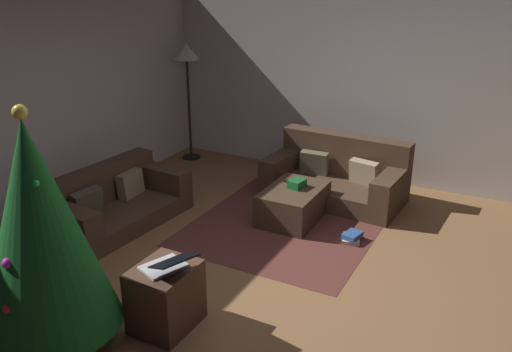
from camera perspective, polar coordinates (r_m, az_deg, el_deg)
ground_plane at (r=4.93m, az=2.06°, el=-11.86°), size 6.40×6.40×0.00m
rear_partition at (r=6.33m, az=-24.47°, el=6.58°), size 6.40×0.12×2.60m
corner_partition at (r=7.24m, az=13.27°, el=9.52°), size 0.12×6.40×2.60m
couch_left at (r=6.22m, az=-15.44°, el=-2.79°), size 1.71×0.97×0.63m
couch_right at (r=6.76m, az=8.84°, el=0.02°), size 1.01×1.75×0.77m
ottoman at (r=6.11m, az=4.08°, el=-3.03°), size 0.88×0.60×0.38m
gift_box at (r=6.06m, az=4.48°, el=-0.83°), size 0.22×0.18×0.09m
tv_remote at (r=6.20m, az=3.65°, el=-0.65°), size 0.09×0.17×0.02m
christmas_tree at (r=3.98m, az=-22.54°, el=-5.32°), size 1.02×1.02×1.91m
side_table at (r=4.37m, az=-9.81°, el=-12.82°), size 0.52×0.44×0.53m
laptop at (r=4.15m, az=-9.63°, el=-9.48°), size 0.45×0.49×0.18m
book_stack at (r=5.75m, az=10.37°, el=-6.57°), size 0.27×0.24×0.10m
corner_lamp at (r=7.92m, az=-7.54°, el=12.34°), size 0.36×0.36×1.76m
area_rug at (r=6.19m, az=4.04°, el=-4.62°), size 2.60×2.00×0.01m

